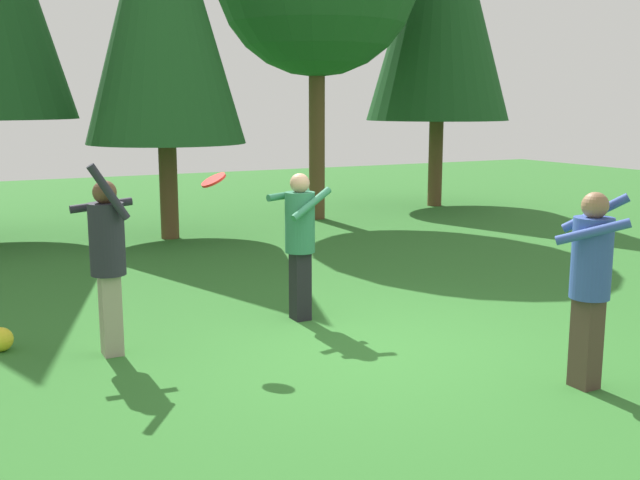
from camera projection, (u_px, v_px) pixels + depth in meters
The scene contains 6 objects.
ground_plane at pixel (375, 350), 7.58m from camera, with size 40.00×40.00×0.00m, color #2D6B28.
person_thrower at pixel (108, 252), 7.27m from camera, with size 0.60×0.49×1.91m.
person_catcher at pixel (300, 234), 8.50m from camera, with size 0.67×0.60×1.69m.
person_bystander at pixel (591, 273), 6.41m from camera, with size 0.74×0.75×1.72m.
frisbee at pixel (214, 180), 7.64m from camera, with size 0.27×0.28×0.15m.
ball_yellow at pixel (1, 339), 7.53m from camera, with size 0.24×0.24×0.24m, color yellow.
Camera 1 is at (-3.82, -6.20, 2.44)m, focal length 42.21 mm.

